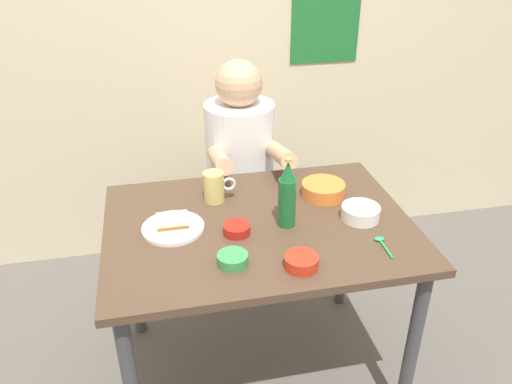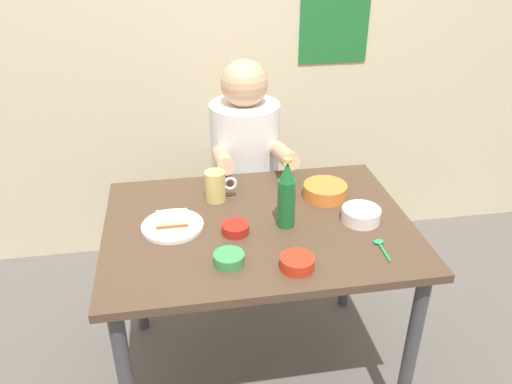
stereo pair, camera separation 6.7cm
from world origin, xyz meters
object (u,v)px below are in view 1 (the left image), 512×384
(person_seated, at_px, (240,147))
(plate_orange, at_px, (173,228))
(stool, at_px, (241,222))
(beer_bottle, at_px, (287,195))
(beer_mug, at_px, (215,187))
(sambal_bowl_red, at_px, (237,229))
(sandwich, at_px, (173,222))
(dining_table, at_px, (259,244))

(person_seated, height_order, plate_orange, person_seated)
(stool, distance_m, plate_orange, 0.81)
(beer_bottle, bearing_deg, plate_orange, 173.14)
(plate_orange, bearing_deg, beer_bottle, -6.86)
(stool, distance_m, person_seated, 0.42)
(person_seated, bearing_deg, beer_mug, -112.62)
(stool, relative_size, sambal_bowl_red, 4.69)
(beer_bottle, relative_size, sambal_bowl_red, 2.73)
(stool, xyz_separation_m, person_seated, (-0.00, -0.01, 0.42))
(sambal_bowl_red, bearing_deg, beer_mug, 99.80)
(person_seated, bearing_deg, sandwich, -120.31)
(dining_table, distance_m, sandwich, 0.33)
(person_seated, relative_size, sandwich, 6.54)
(beer_mug, bearing_deg, stool, 67.91)
(dining_table, height_order, beer_mug, beer_mug)
(sandwich, distance_m, beer_bottle, 0.41)
(stool, bearing_deg, beer_bottle, -85.69)
(plate_orange, xyz_separation_m, beer_bottle, (0.40, -0.05, 0.11))
(stool, bearing_deg, beer_mug, -112.09)
(sandwich, xyz_separation_m, beer_mug, (0.17, 0.18, 0.03))
(sandwich, relative_size, sambal_bowl_red, 1.15)
(dining_table, distance_m, person_seated, 0.63)
(dining_table, xyz_separation_m, person_seated, (0.04, 0.62, 0.12))
(dining_table, relative_size, person_seated, 1.53)
(plate_orange, bearing_deg, dining_table, -3.48)
(beer_bottle, xyz_separation_m, sambal_bowl_red, (-0.18, -0.02, -0.10))
(sambal_bowl_red, bearing_deg, person_seated, 78.61)
(sandwich, xyz_separation_m, beer_bottle, (0.40, -0.05, 0.09))
(plate_orange, height_order, beer_mug, beer_mug)
(stool, xyz_separation_m, beer_bottle, (0.05, -0.66, 0.51))
(stool, relative_size, sandwich, 4.09)
(dining_table, xyz_separation_m, stool, (0.04, 0.63, -0.30))
(dining_table, distance_m, beer_bottle, 0.23)
(beer_bottle, bearing_deg, beer_mug, 135.42)
(dining_table, relative_size, stool, 2.44)
(stool, height_order, beer_bottle, beer_bottle)
(beer_mug, height_order, sambal_bowl_red, beer_mug)
(beer_bottle, bearing_deg, sambal_bowl_red, -173.50)
(person_seated, distance_m, sambal_bowl_red, 0.68)
(beer_mug, bearing_deg, beer_bottle, -44.58)
(person_seated, bearing_deg, sambal_bowl_red, -101.39)
(stool, xyz_separation_m, beer_mug, (-0.18, -0.44, 0.45))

